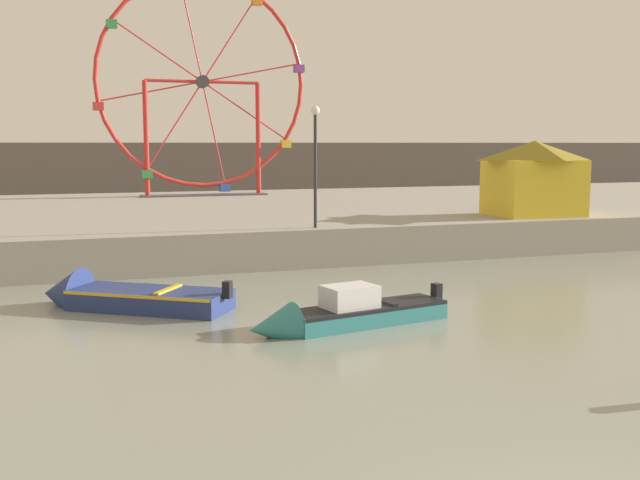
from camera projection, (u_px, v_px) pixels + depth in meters
quay_promenade at (175, 221)px, 36.12m from camera, size 110.00×22.82×1.37m
distant_town_skyline at (128, 172)px, 57.66m from camera, size 140.00×3.00×4.40m
motorboat_teal_painted at (339, 315)px, 18.03m from camera, size 5.42×2.12×1.29m
motorboat_navy_blue at (116, 297)px, 20.29m from camera, size 5.22×4.31×1.50m
ferris_wheel_red_frame at (203, 86)px, 42.91m from camera, size 11.95×1.20×12.35m
carnival_booth_yellow_awning at (534, 177)px, 31.53m from camera, size 3.94×3.36×3.08m
promenade_lamp_near at (315, 150)px, 26.75m from camera, size 0.32×0.32×4.27m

